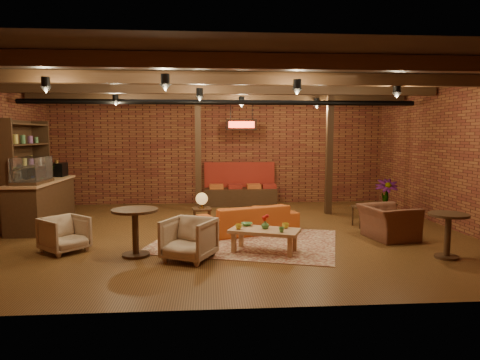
{
  "coord_description": "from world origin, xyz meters",
  "views": [
    {
      "loc": [
        -0.34,
        -8.88,
        2.06
      ],
      "look_at": [
        0.34,
        0.2,
        1.1
      ],
      "focal_mm": 32.0,
      "sensor_mm": 36.0,
      "label": 1
    }
  ],
  "objects": [
    {
      "name": "floor",
      "position": [
        0.0,
        0.0,
        0.0
      ],
      "size": [
        10.0,
        10.0,
        0.0
      ],
      "primitive_type": "plane",
      "color": "#3A230E",
      "rests_on": "ground"
    },
    {
      "name": "ceiling",
      "position": [
        0.0,
        0.0,
        3.2
      ],
      "size": [
        10.0,
        8.0,
        0.02
      ],
      "primitive_type": "cube",
      "color": "black",
      "rests_on": "wall_back"
    },
    {
      "name": "wall_back",
      "position": [
        0.0,
        4.0,
        1.6
      ],
      "size": [
        10.0,
        0.02,
        3.2
      ],
      "primitive_type": "cube",
      "color": "maroon",
      "rests_on": "ground"
    },
    {
      "name": "wall_front",
      "position": [
        0.0,
        -4.0,
        1.6
      ],
      "size": [
        10.0,
        0.02,
        3.2
      ],
      "primitive_type": "cube",
      "color": "maroon",
      "rests_on": "ground"
    },
    {
      "name": "wall_right",
      "position": [
        5.0,
        0.0,
        1.6
      ],
      "size": [
        0.02,
        8.0,
        3.2
      ],
      "primitive_type": "cube",
      "color": "maroon",
      "rests_on": "ground"
    },
    {
      "name": "ceiling_beams",
      "position": [
        0.0,
        0.0,
        3.08
      ],
      "size": [
        9.8,
        6.4,
        0.22
      ],
      "primitive_type": null,
      "color": "black",
      "rests_on": "ceiling"
    },
    {
      "name": "ceiling_pipe",
      "position": [
        0.0,
        1.6,
        2.85
      ],
      "size": [
        9.6,
        0.12,
        0.12
      ],
      "primitive_type": "cylinder",
      "rotation": [
        0.0,
        1.57,
        0.0
      ],
      "color": "black",
      "rests_on": "ceiling"
    },
    {
      "name": "post_left",
      "position": [
        -0.6,
        2.6,
        1.6
      ],
      "size": [
        0.16,
        0.16,
        3.2
      ],
      "primitive_type": "cube",
      "color": "black",
      "rests_on": "ground"
    },
    {
      "name": "post_right",
      "position": [
        2.8,
        2.0,
        1.6
      ],
      "size": [
        0.16,
        0.16,
        3.2
      ],
      "primitive_type": "cube",
      "color": "black",
      "rests_on": "ground"
    },
    {
      "name": "service_counter",
      "position": [
        -4.1,
        1.0,
        0.8
      ],
      "size": [
        0.8,
        2.5,
        1.6
      ],
      "primitive_type": null,
      "color": "black",
      "rests_on": "ground"
    },
    {
      "name": "plant_counter",
      "position": [
        -4.0,
        1.2,
        1.22
      ],
      "size": [
        0.35,
        0.39,
        0.3
      ],
      "primitive_type": "imported",
      "color": "#337F33",
      "rests_on": "service_counter"
    },
    {
      "name": "shelving_hutch",
      "position": [
        -4.5,
        1.1,
        1.2
      ],
      "size": [
        0.52,
        2.0,
        2.4
      ],
      "primitive_type": null,
      "color": "black",
      "rests_on": "ground"
    },
    {
      "name": "banquette",
      "position": [
        0.6,
        3.55,
        0.5
      ],
      "size": [
        2.1,
        0.7,
        1.0
      ],
      "primitive_type": null,
      "color": "maroon",
      "rests_on": "ground"
    },
    {
      "name": "service_sign",
      "position": [
        0.6,
        3.1,
        2.35
      ],
      "size": [
        0.86,
        0.06,
        0.3
      ],
      "primitive_type": "cube",
      "color": "red",
      "rests_on": "ceiling"
    },
    {
      "name": "ceiling_spotlights",
      "position": [
        0.0,
        0.0,
        2.86
      ],
      "size": [
        6.4,
        4.4,
        0.28
      ],
      "primitive_type": null,
      "color": "black",
      "rests_on": "ceiling"
    },
    {
      "name": "rug",
      "position": [
        0.37,
        -0.78,
        0.01
      ],
      "size": [
        4.03,
        3.49,
        0.01
      ],
      "primitive_type": "cube",
      "rotation": [
        0.0,
        0.0,
        -0.3
      ],
      "color": "maroon",
      "rests_on": "floor"
    },
    {
      "name": "sofa",
      "position": [
        0.49,
        -0.07,
        0.3
      ],
      "size": [
        2.22,
        1.47,
        0.6
      ],
      "primitive_type": "imported",
      "rotation": [
        0.0,
        0.0,
        3.5
      ],
      "color": "#A84617",
      "rests_on": "floor"
    },
    {
      "name": "coffee_table",
      "position": [
        0.63,
        -1.55,
        0.37
      ],
      "size": [
        1.33,
        1.0,
        0.66
      ],
      "rotation": [
        0.0,
        0.0,
        -0.39
      ],
      "color": "#A3764C",
      "rests_on": "floor"
    },
    {
      "name": "side_table_lamp",
      "position": [
        -0.48,
        0.29,
        0.63
      ],
      "size": [
        0.43,
        0.43,
        0.82
      ],
      "rotation": [
        0.0,
        0.0,
        0.1
      ],
      "color": "black",
      "rests_on": "floor"
    },
    {
      "name": "round_table_left",
      "position": [
        -1.58,
        -1.63,
        0.55
      ],
      "size": [
        0.78,
        0.78,
        0.81
      ],
      "color": "black",
      "rests_on": "floor"
    },
    {
      "name": "armchair_a",
      "position": [
        -2.88,
        -1.28,
        0.35
      ],
      "size": [
        0.93,
        0.93,
        0.7
      ],
      "primitive_type": "imported",
      "rotation": [
        0.0,
        0.0,
        0.84
      ],
      "color": "beige",
      "rests_on": "floor"
    },
    {
      "name": "armchair_b",
      "position": [
        -0.67,
        -1.93,
        0.38
      ],
      "size": [
        0.98,
        0.96,
        0.77
      ],
      "primitive_type": "imported",
      "rotation": [
        0.0,
        0.0,
        -0.46
      ],
      "color": "beige",
      "rests_on": "floor"
    },
    {
      "name": "armchair_right",
      "position": [
        3.22,
        -0.77,
        0.45
      ],
      "size": [
        0.83,
        1.12,
        0.89
      ],
      "primitive_type": "imported",
      "rotation": [
        0.0,
        0.0,
        1.75
      ],
      "color": "brown",
      "rests_on": "floor"
    },
    {
      "name": "side_table_book",
      "position": [
        3.14,
        0.37,
        0.43
      ],
      "size": [
        0.48,
        0.48,
        0.49
      ],
      "rotation": [
        0.0,
        0.0,
        0.15
      ],
      "color": "black",
      "rests_on": "floor"
    },
    {
      "name": "round_table_right",
      "position": [
        3.65,
        -2.15,
        0.51
      ],
      "size": [
        0.65,
        0.65,
        0.76
      ],
      "color": "black",
      "rests_on": "floor"
    },
    {
      "name": "plant_tall",
      "position": [
        3.98,
        1.14,
        1.49
      ],
      "size": [
        2.04,
        2.04,
        2.97
      ],
      "primitive_type": "imported",
      "rotation": [
        0.0,
        0.0,
        -0.26
      ],
      "color": "#4C7F4C",
      "rests_on": "floor"
    }
  ]
}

